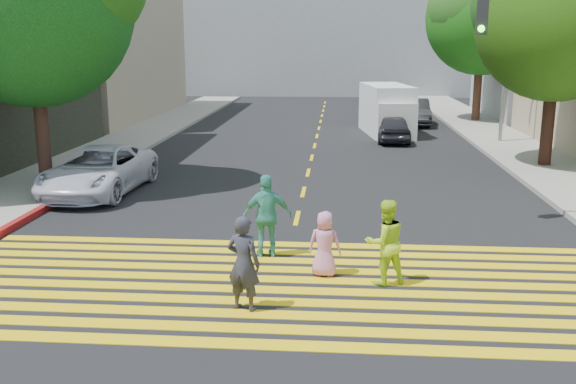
# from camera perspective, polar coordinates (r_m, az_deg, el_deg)

# --- Properties ---
(ground) EXTENTS (120.00, 120.00, 0.00)m
(ground) POSITION_cam_1_polar(r_m,az_deg,el_deg) (11.05, -1.24, -10.67)
(ground) COLOR black
(sidewalk_left) EXTENTS (3.00, 40.00, 0.15)m
(sidewalk_left) POSITION_cam_1_polar(r_m,az_deg,el_deg) (33.73, -12.00, 5.41)
(sidewalk_left) COLOR gray
(sidewalk_left) RESTS_ON ground
(sidewalk_right) EXTENTS (3.00, 60.00, 0.15)m
(sidewalk_right) POSITION_cam_1_polar(r_m,az_deg,el_deg) (26.51, 20.83, 2.78)
(sidewalk_right) COLOR gray
(sidewalk_right) RESTS_ON ground
(curb_red) EXTENTS (0.20, 8.00, 0.16)m
(curb_red) POSITION_cam_1_polar(r_m,az_deg,el_deg) (18.43, -21.13, -1.49)
(curb_red) COLOR maroon
(curb_red) RESTS_ON ground
(crosswalk) EXTENTS (13.40, 5.30, 0.01)m
(crosswalk) POSITION_cam_1_polar(r_m,az_deg,el_deg) (12.22, -0.64, -8.23)
(crosswalk) COLOR yellow
(crosswalk) RESTS_ON ground
(lane_line) EXTENTS (0.12, 34.40, 0.01)m
(lane_line) POSITION_cam_1_polar(r_m,az_deg,el_deg) (32.87, 2.68, 5.36)
(lane_line) COLOR yellow
(lane_line) RESTS_ON ground
(building_left_tan) EXTENTS (12.00, 16.00, 10.00)m
(building_left_tan) POSITION_cam_1_polar(r_m,az_deg,el_deg) (41.69, -20.15, 13.13)
(building_left_tan) COLOR tan
(building_left_tan) RESTS_ON ground
(backdrop_block) EXTENTS (30.00, 8.00, 12.00)m
(backdrop_block) POSITION_cam_1_polar(r_m,az_deg,el_deg) (58.08, 3.61, 14.66)
(backdrop_block) COLOR gray
(backdrop_block) RESTS_ON ground
(tree_right_near) EXTENTS (7.52, 7.29, 8.12)m
(tree_right_near) POSITION_cam_1_polar(r_m,az_deg,el_deg) (24.69, 23.08, 14.55)
(tree_right_near) COLOR black
(tree_right_near) RESTS_ON ground
(tree_right_far) EXTENTS (8.10, 8.06, 9.02)m
(tree_right_far) POSITION_cam_1_polar(r_m,az_deg,el_deg) (38.31, 16.99, 15.06)
(tree_right_far) COLOR #3E2718
(tree_right_far) RESTS_ON ground
(pedestrian_man) EXTENTS (0.71, 0.59, 1.66)m
(pedestrian_man) POSITION_cam_1_polar(r_m,az_deg,el_deg) (10.89, -3.97, -6.35)
(pedestrian_man) COLOR #2F2F3A
(pedestrian_man) RESTS_ON ground
(pedestrian_woman) EXTENTS (0.96, 0.86, 1.64)m
(pedestrian_woman) POSITION_cam_1_polar(r_m,az_deg,el_deg) (12.16, 8.63, -4.43)
(pedestrian_woman) COLOR #B6E727
(pedestrian_woman) RESTS_ON ground
(pedestrian_child) EXTENTS (0.68, 0.49, 1.30)m
(pedestrian_child) POSITION_cam_1_polar(r_m,az_deg,el_deg) (12.49, 3.28, -4.63)
(pedestrian_child) COLOR pink
(pedestrian_child) RESTS_ON ground
(pedestrian_extra) EXTENTS (1.11, 0.66, 1.78)m
(pedestrian_extra) POSITION_cam_1_polar(r_m,az_deg,el_deg) (13.54, -1.87, -2.15)
(pedestrian_extra) COLOR teal
(pedestrian_extra) RESTS_ON ground
(white_sedan) EXTENTS (2.51, 5.10, 1.39)m
(white_sedan) POSITION_cam_1_polar(r_m,az_deg,el_deg) (20.16, -16.50, 1.85)
(white_sedan) COLOR silver
(white_sedan) RESTS_ON ground
(dark_car_near) EXTENTS (1.53, 3.67, 1.24)m
(dark_car_near) POSITION_cam_1_polar(r_m,az_deg,el_deg) (29.91, 9.34, 5.62)
(dark_car_near) COLOR black
(dark_car_near) RESTS_ON ground
(silver_car) EXTENTS (1.83, 4.49, 1.30)m
(silver_car) POSITION_cam_1_polar(r_m,az_deg,el_deg) (39.76, 8.29, 7.53)
(silver_car) COLOR gray
(silver_car) RESTS_ON ground
(dark_car_parked) EXTENTS (1.61, 4.34, 1.42)m
(dark_car_parked) POSITION_cam_1_polar(r_m,az_deg,el_deg) (36.36, 11.19, 6.99)
(dark_car_parked) COLOR black
(dark_car_parked) RESTS_ON ground
(white_van) EXTENTS (2.57, 5.33, 2.42)m
(white_van) POSITION_cam_1_polar(r_m,az_deg,el_deg) (32.29, 8.82, 7.12)
(white_van) COLOR white
(white_van) RESTS_ON ground
(street_lamp) EXTENTS (2.02, 0.23, 8.95)m
(street_lamp) POSITION_cam_1_polar(r_m,az_deg,el_deg) (30.05, 18.65, 13.79)
(street_lamp) COLOR gray
(street_lamp) RESTS_ON ground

